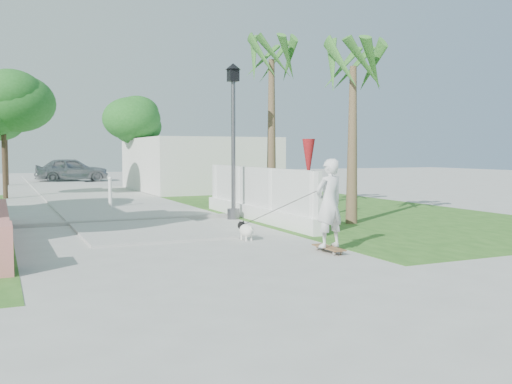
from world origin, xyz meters
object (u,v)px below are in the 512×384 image
skateboarder (290,208)px  parked_car (72,170)px  bollard (110,191)px  street_lamp (233,135)px  patio_umbrella (309,161)px  dog (246,230)px

skateboarder → parked_car: size_ratio=0.60×
skateboarder → bollard: bearing=-88.8°
bollard → skateboarder: 9.67m
street_lamp → patio_umbrella: (1.90, -1.00, -0.74)m
bollard → parked_car: parked_car is taller
street_lamp → dog: 4.52m
bollard → patio_umbrella: 7.25m
street_lamp → skateboarder: (-0.78, -4.97, -1.62)m
skateboarder → dog: (-0.45, 1.23, -0.57)m
dog → bollard: bearing=94.1°
patio_umbrella → skateboarder: 4.87m
street_lamp → parked_car: size_ratio=0.98×
skateboarder → patio_umbrella: bearing=-134.3°
patio_umbrella → dog: bearing=-138.8°
skateboarder → parked_car: 28.14m
patio_umbrella → skateboarder: size_ratio=0.85×
street_lamp → dog: size_ratio=7.22×
bollard → street_lamp: bearing=-59.0°
street_lamp → bollard: street_lamp is taller
patio_umbrella → parked_car: patio_umbrella is taller
street_lamp → parked_car: (-1.83, 23.15, -1.65)m
patio_umbrella → skateboarder: bearing=-124.0°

